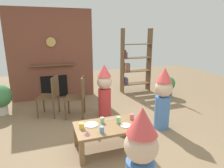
% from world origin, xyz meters
% --- Properties ---
extents(ground_plane, '(12.00, 12.00, 0.00)m').
position_xyz_m(ground_plane, '(0.00, 0.00, 0.00)').
color(ground_plane, '#846B4C').
extents(brick_fireplace_feature, '(2.20, 0.28, 2.40)m').
position_xyz_m(brick_fireplace_feature, '(-0.81, 2.60, 1.19)').
color(brick_fireplace_feature, brown).
rests_on(brick_fireplace_feature, ground_plane).
extents(bookshelf, '(0.90, 0.28, 1.90)m').
position_xyz_m(bookshelf, '(1.52, 2.40, 0.86)').
color(bookshelf, brown).
rests_on(bookshelf, ground_plane).
extents(coffee_table, '(1.02, 0.61, 0.40)m').
position_xyz_m(coffee_table, '(-0.15, -0.28, 0.34)').
color(coffee_table, olive).
rests_on(coffee_table, ground_plane).
extents(paper_cup_near_left, '(0.07, 0.07, 0.10)m').
position_xyz_m(paper_cup_near_left, '(0.04, -0.26, 0.46)').
color(paper_cup_near_left, '#8CD18C').
rests_on(paper_cup_near_left, coffee_table).
extents(paper_cup_near_right, '(0.08, 0.08, 0.09)m').
position_xyz_m(paper_cup_near_right, '(-0.56, -0.24, 0.45)').
color(paper_cup_near_right, '#F2CC4C').
rests_on(paper_cup_near_right, coffee_table).
extents(paper_cup_center, '(0.07, 0.07, 0.09)m').
position_xyz_m(paper_cup_center, '(-0.30, -0.46, 0.45)').
color(paper_cup_center, '#669EE0').
rests_on(paper_cup_center, coffee_table).
extents(paper_cup_far_left, '(0.07, 0.07, 0.10)m').
position_xyz_m(paper_cup_far_left, '(0.29, -0.21, 0.45)').
color(paper_cup_far_left, '#E5666B').
rests_on(paper_cup_far_left, coffee_table).
extents(paper_cup_far_right, '(0.07, 0.07, 0.09)m').
position_xyz_m(paper_cup_far_right, '(-0.21, -0.16, 0.45)').
color(paper_cup_far_right, '#8CD18C').
rests_on(paper_cup_far_right, coffee_table).
extents(paper_plate_front, '(0.17, 0.17, 0.01)m').
position_xyz_m(paper_plate_front, '(0.11, -0.38, 0.41)').
color(paper_plate_front, white).
rests_on(paper_plate_front, coffee_table).
extents(paper_plate_rear, '(0.22, 0.22, 0.01)m').
position_xyz_m(paper_plate_rear, '(-0.39, -0.18, 0.41)').
color(paper_plate_rear, white).
rests_on(paper_plate_rear, coffee_table).
extents(birthday_cake_slice, '(0.10, 0.10, 0.07)m').
position_xyz_m(birthday_cake_slice, '(-0.52, -0.46, 0.44)').
color(birthday_cake_slice, pink).
rests_on(birthday_cake_slice, coffee_table).
extents(table_fork, '(0.15, 0.04, 0.01)m').
position_xyz_m(table_fork, '(-0.06, -0.09, 0.41)').
color(table_fork, silver).
rests_on(table_fork, coffee_table).
extents(child_with_cone_hat, '(0.33, 0.33, 1.18)m').
position_xyz_m(child_with_cone_hat, '(-0.21, -1.50, 0.62)').
color(child_with_cone_hat, '#4C7FC6').
rests_on(child_with_cone_hat, ground_plane).
extents(child_in_pink, '(0.33, 0.33, 1.19)m').
position_xyz_m(child_in_pink, '(1.05, 0.06, 0.63)').
color(child_in_pink, '#4C7FC6').
rests_on(child_in_pink, ground_plane).
extents(child_by_the_chairs, '(0.32, 0.32, 1.15)m').
position_xyz_m(child_by_the_chairs, '(0.17, 0.95, 0.61)').
color(child_by_the_chairs, '#D13838').
rests_on(child_by_the_chairs, ground_plane).
extents(dining_chair_left, '(0.52, 0.52, 0.90)m').
position_xyz_m(dining_chair_left, '(-0.92, 1.34, 0.51)').
color(dining_chair_left, brown).
rests_on(dining_chair_left, ground_plane).
extents(dining_chair_middle, '(0.50, 0.50, 0.90)m').
position_xyz_m(dining_chair_middle, '(-0.37, 1.09, 0.51)').
color(dining_chair_middle, brown).
rests_on(dining_chair_middle, ground_plane).
extents(potted_plant_tall, '(0.40, 0.40, 0.58)m').
position_xyz_m(potted_plant_tall, '(2.28, 1.67, 0.33)').
color(potted_plant_tall, '#4C5660').
rests_on(potted_plant_tall, ground_plane).
extents(potted_plant_short, '(0.52, 0.52, 0.68)m').
position_xyz_m(potted_plant_short, '(-2.02, 1.80, 0.39)').
color(potted_plant_short, beige).
rests_on(potted_plant_short, ground_plane).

